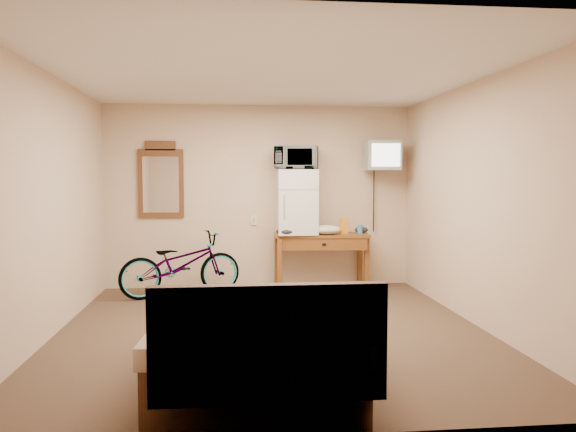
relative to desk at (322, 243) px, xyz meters
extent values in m
plane|color=#472D23|center=(-0.83, -2.00, -0.62)|extent=(4.60, 4.60, 0.00)
plane|color=silver|center=(-0.83, -2.00, 1.88)|extent=(4.60, 4.60, 0.00)
cube|color=beige|center=(-0.83, 0.30, 0.63)|extent=(4.20, 0.04, 2.50)
cube|color=beige|center=(-0.83, -4.30, 0.63)|extent=(4.20, 0.04, 2.50)
cube|color=beige|center=(-2.93, -2.00, 0.63)|extent=(0.04, 4.60, 2.50)
cube|color=beige|center=(1.27, -2.00, 0.63)|extent=(0.04, 4.60, 2.50)
cube|color=silver|center=(-0.91, 0.29, 0.30)|extent=(0.08, 0.01, 0.13)
cube|color=brown|center=(0.00, 0.04, 0.11)|extent=(1.31, 0.58, 0.04)
cube|color=brown|center=(-0.59, -0.16, -0.27)|extent=(0.06, 0.06, 0.71)
cube|color=brown|center=(0.59, -0.16, -0.27)|extent=(0.06, 0.06, 0.71)
cube|color=brown|center=(-0.59, 0.23, -0.27)|extent=(0.06, 0.06, 0.71)
cube|color=brown|center=(0.59, 0.23, -0.27)|extent=(0.06, 0.06, 0.71)
cube|color=brown|center=(0.00, -0.18, 0.01)|extent=(1.16, 0.13, 0.16)
cube|color=black|center=(0.00, -0.20, 0.01)|extent=(0.05, 0.02, 0.03)
cube|color=white|center=(-0.34, 0.04, 0.56)|extent=(0.53, 0.51, 0.87)
cube|color=#989894|center=(-0.34, -0.21, 0.73)|extent=(0.53, 0.01, 0.00)
cylinder|color=#989894|center=(-0.53, -0.22, 0.51)|extent=(0.02, 0.02, 0.31)
imported|color=white|center=(-0.34, 0.04, 1.15)|extent=(0.63, 0.49, 0.31)
cube|color=orange|center=(0.30, -0.02, 0.23)|extent=(0.11, 0.07, 0.21)
cylinder|color=#3E79D5|center=(0.53, -0.01, 0.19)|extent=(0.07, 0.07, 0.12)
ellipsoid|color=beige|center=(0.05, -0.07, 0.19)|extent=(0.41, 0.31, 0.12)
ellipsoid|color=black|center=(-0.50, -0.13, 0.18)|extent=(0.27, 0.20, 0.10)
ellipsoid|color=black|center=(0.56, 0.07, 0.17)|extent=(0.19, 0.15, 0.09)
cube|color=black|center=(0.83, 0.28, 1.09)|extent=(0.14, 0.02, 0.14)
cylinder|color=black|center=(0.83, 0.24, 1.09)|extent=(0.05, 0.30, 0.05)
cube|color=#989894|center=(0.83, 0.02, 1.19)|extent=(0.47, 0.40, 0.40)
cube|color=white|center=(0.83, -0.18, 1.19)|extent=(0.38, 0.03, 0.30)
cube|color=black|center=(0.83, 0.21, 1.19)|extent=(0.28, 0.02, 0.25)
cube|color=brown|center=(-2.16, 0.27, 0.81)|extent=(0.61, 0.04, 0.92)
cube|color=brown|center=(-2.16, 0.27, 1.32)|extent=(0.41, 0.04, 0.13)
cube|color=white|center=(-2.16, 0.25, 0.79)|extent=(0.48, 0.01, 0.76)
imported|color=black|center=(-1.86, -0.28, -0.21)|extent=(1.66, 1.05, 0.82)
cube|color=brown|center=(-1.02, -3.30, -0.42)|extent=(1.54, 1.96, 0.40)
cube|color=beige|center=(-1.02, -3.30, -0.17)|extent=(1.58, 2.01, 0.14)
cube|color=brown|center=(-1.02, -4.26, -0.07)|extent=(1.39, 0.08, 0.70)
ellipsoid|color=white|center=(-1.34, -3.95, -0.04)|extent=(0.57, 0.35, 0.20)
ellipsoid|color=white|center=(-0.69, -3.95, -0.04)|extent=(0.57, 0.35, 0.20)
camera|label=1|loc=(-1.24, -7.47, 0.90)|focal=35.00mm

